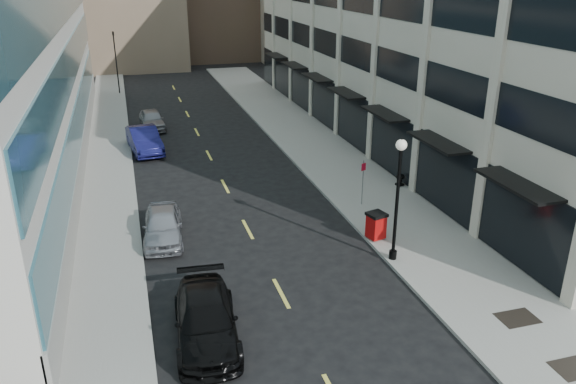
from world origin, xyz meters
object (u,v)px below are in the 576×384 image
car_black_pickup (206,319)px  trash_bin (376,225)px  traffic_signal (113,36)px  urn_planter (400,178)px  car_blue_sedan (144,140)px  lamppost (398,189)px  sign_post (363,176)px  car_silver_sedan (163,225)px  car_grey_sedan (152,120)px

car_black_pickup → trash_bin: size_ratio=4.02×
traffic_signal → car_black_pickup: size_ratio=1.37×
urn_planter → car_black_pickup: bearing=-139.5°
traffic_signal → car_black_pickup: traffic_signal is taller
car_black_pickup → urn_planter: (12.80, 10.93, -0.16)m
traffic_signal → car_blue_sedan: size_ratio=1.35×
lamppost → car_blue_sedan: bearing=116.4°
car_blue_sedan → sign_post: size_ratio=2.11×
car_black_pickup → lamppost: 9.42m
lamppost → urn_planter: size_ratio=7.73×
car_blue_sedan → car_black_pickup: bearing=-94.9°
car_silver_sedan → car_grey_sedan: car_grey_sedan is taller
traffic_signal → sign_post: (11.90, -33.01, -3.99)m
car_black_pickup → car_grey_sedan: car_grey_sedan is taller
lamppost → car_silver_sedan: bearing=152.2°
traffic_signal → car_silver_sedan: bearing=-87.4°
car_blue_sedan → car_silver_sedan: bearing=-96.7°
car_silver_sedan → sign_post: size_ratio=1.79×
traffic_signal → lamppost: bearing=-74.5°
sign_post → car_blue_sedan: bearing=106.8°
car_blue_sedan → car_grey_sedan: size_ratio=1.18×
traffic_signal → car_blue_sedan: (1.42, -20.00, -4.87)m
car_blue_sedan → car_grey_sedan: 6.03m
traffic_signal → car_grey_sedan: size_ratio=1.59×
traffic_signal → lamppost: (10.80, -38.90, -2.37)m
car_silver_sedan → lamppost: lamppost is taller
car_silver_sedan → trash_bin: 9.82m
car_silver_sedan → trash_bin: (9.38, -2.91, 0.09)m
car_black_pickup → lamppost: lamppost is taller
lamppost → car_grey_sedan: bearing=108.9°
car_blue_sedan → lamppost: bearing=-70.7°
car_black_pickup → car_blue_sedan: (-0.88, 22.00, 0.11)m
car_blue_sedan → urn_planter: car_blue_sedan is taller
lamppost → sign_post: size_ratio=2.23×
car_grey_sedan → sign_post: (9.60, -18.97, 0.98)m
car_blue_sedan → car_grey_sedan: car_blue_sedan is taller
car_blue_sedan → trash_bin: size_ratio=4.06×
urn_planter → sign_post: bearing=-148.7°
traffic_signal → sign_post: bearing=-70.2°
car_black_pickup → urn_planter: 16.84m
car_black_pickup → trash_bin: (8.60, 5.09, 0.09)m
trash_bin → urn_planter: (4.20, 5.84, -0.26)m
traffic_signal → car_silver_sedan: (1.52, -34.00, -4.97)m
car_silver_sedan → urn_planter: car_silver_sedan is taller
trash_bin → traffic_signal: bearing=91.7°
urn_planter → lamppost: bearing=-118.8°
trash_bin → urn_planter: trash_bin is taller
traffic_signal → car_black_pickup: (2.30, -42.00, -4.98)m
car_silver_sedan → car_grey_sedan: bearing=92.8°
trash_bin → sign_post: sign_post is taller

